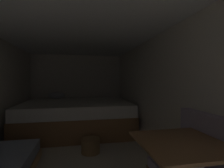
% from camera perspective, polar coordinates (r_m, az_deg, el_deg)
% --- Properties ---
extents(ground_plane, '(7.35, 7.35, 0.00)m').
position_cam_1_polar(ground_plane, '(2.90, -11.88, -24.51)').
color(ground_plane, beige).
extents(wall_back, '(2.75, 0.05, 2.01)m').
position_cam_1_polar(wall_back, '(5.31, -11.54, -1.38)').
color(wall_back, beige).
rests_on(wall_back, ground).
extents(wall_right, '(0.05, 5.35, 2.01)m').
position_cam_1_polar(wall_right, '(2.93, 15.49, -3.76)').
color(wall_right, beige).
rests_on(wall_right, ground).
extents(ceiling_slab, '(2.75, 5.35, 0.05)m').
position_cam_1_polar(ceiling_slab, '(2.71, -12.12, 17.80)').
color(ceiling_slab, white).
rests_on(ceiling_slab, wall_left).
extents(bed, '(2.53, 1.91, 0.92)m').
position_cam_1_polar(bed, '(4.38, -11.67, -10.44)').
color(bed, olive).
rests_on(bed, ground).
extents(dinette_table, '(0.75, 0.69, 0.76)m').
position_cam_1_polar(dinette_table, '(1.63, 23.26, -20.35)').
color(dinette_table, brown).
rests_on(dinette_table, ground).
extents(wicker_basket, '(0.32, 0.32, 0.25)m').
position_cam_1_polar(wicker_basket, '(3.17, -7.14, -19.70)').
color(wicker_basket, olive).
rests_on(wicker_basket, ground).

